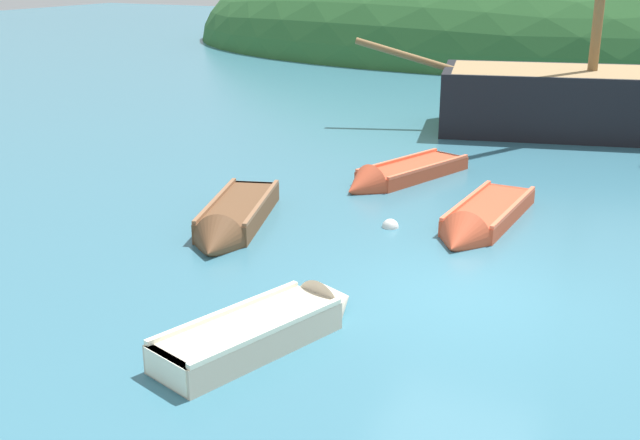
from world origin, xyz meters
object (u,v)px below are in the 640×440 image
Objects in this scene: rowboat_outer_right at (397,178)px; buoy_white at (390,227)px; rowboat_far at (480,223)px; rowboat_near_dock at (233,222)px; rowboat_portside at (273,329)px.

buoy_white is (1.09, -3.01, -0.09)m from rowboat_outer_right.
rowboat_near_dock is (-4.09, -2.19, 0.04)m from rowboat_far.
rowboat_portside is (2.94, -3.50, 0.01)m from rowboat_near_dock.
rowboat_near_dock is at bearing -0.77° from rowboat_outer_right.
rowboat_near_dock is 0.99× the size of rowboat_outer_right.
rowboat_outer_right is 3.20m from buoy_white.
buoy_white is (-0.35, 4.94, -0.14)m from rowboat_portside.
rowboat_near_dock reaches higher than rowboat_portside.
rowboat_portside reaches higher than rowboat_outer_right.
rowboat_near_dock is 4.70m from rowboat_outer_right.
rowboat_near_dock is at bearing 56.62° from rowboat_portside.
rowboat_far is 1.68m from buoy_white.
rowboat_far reaches higher than rowboat_outer_right.
rowboat_outer_right is (1.50, 4.46, -0.04)m from rowboat_near_dock.
rowboat_portside is 0.88× the size of rowboat_outer_right.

